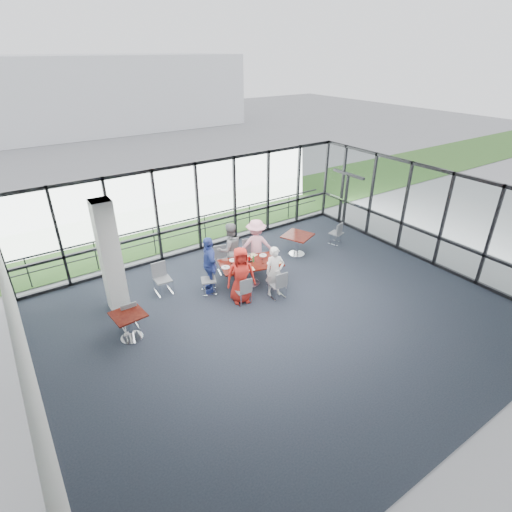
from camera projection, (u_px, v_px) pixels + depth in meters
floor at (285, 317)px, 10.94m from camera, size 12.00×10.00×0.02m
ceiling at (289, 207)px, 9.45m from camera, size 12.00×10.00×0.04m
wall_left at (25, 356)px, 7.20m from camera, size 0.10×10.00×3.20m
wall_front at (475, 388)px, 6.53m from camera, size 12.00×0.10×3.20m
curtain_wall_back at (198, 208)px, 13.85m from camera, size 12.00×0.10×3.20m
curtain_wall_right at (430, 216)px, 13.17m from camera, size 0.10×10.00×3.20m
exit_door at (346, 200)px, 16.18m from camera, size 0.12×1.60×2.10m
structural_column at (110, 257)px, 10.60m from camera, size 0.50×0.50×3.20m
apron at (151, 209)px, 18.27m from camera, size 80.00×70.00×0.02m
grass_strip at (168, 222)px, 16.79m from camera, size 80.00×5.00×0.01m
hangar_main at (98, 93)px, 34.97m from camera, size 24.00×10.00×6.00m
guard_rail at (193, 231)px, 14.80m from camera, size 12.00×0.06×0.06m
main_table at (250, 266)px, 12.17m from camera, size 2.06×1.46×0.75m
side_table_left at (129, 318)px, 9.84m from camera, size 0.82×0.82×0.75m
side_table_right at (298, 238)px, 13.93m from camera, size 1.19×1.19×0.75m
diner_near_left at (241, 275)px, 11.25m from camera, size 0.96×0.79×1.69m
diner_near_right at (275, 272)px, 11.58m from camera, size 0.66×0.57×1.54m
diner_far_left at (230, 249)px, 12.60m from camera, size 0.90×0.60×1.77m
diner_far_right at (256, 245)px, 12.88m from camera, size 1.27×1.06×1.75m
diner_end at (209, 264)px, 11.73m from camera, size 0.78×1.13×1.76m
chair_main_nl at (242, 290)px, 11.36m from camera, size 0.44×0.44×0.82m
chair_main_nr at (277, 284)px, 11.61m from camera, size 0.44×0.44×0.85m
chair_main_fl at (225, 260)px, 12.89m from camera, size 0.54×0.54×0.89m
chair_main_fr at (254, 255)px, 13.12m from camera, size 0.61×0.61×0.99m
chair_main_end at (209, 280)px, 11.81m from camera, size 0.55×0.55×0.87m
chair_spare_la at (128, 315)px, 10.29m from camera, size 0.42×0.42×0.85m
chair_spare_lb at (163, 280)px, 11.75m from camera, size 0.49×0.49×0.94m
chair_spare_r at (336, 233)px, 14.79m from camera, size 0.52×0.52×0.86m
plate_nl at (239, 270)px, 11.67m from camera, size 0.27×0.27×0.01m
plate_nr at (271, 263)px, 12.05m from camera, size 0.26×0.26×0.01m
plate_fl at (233, 260)px, 12.23m from camera, size 0.25×0.25×0.01m
plate_fr at (263, 255)px, 12.51m from camera, size 0.24×0.24×0.01m
plate_end at (226, 267)px, 11.83m from camera, size 0.25×0.25×0.01m
tumbler_a at (246, 265)px, 11.83m from camera, size 0.07×0.07×0.14m
tumbler_b at (263, 261)px, 12.03m from camera, size 0.07×0.07×0.13m
tumbler_c at (250, 257)px, 12.26m from camera, size 0.07×0.07×0.15m
tumbler_d at (232, 266)px, 11.80m from camera, size 0.06×0.06×0.13m
menu_a at (249, 269)px, 11.74m from camera, size 0.38×0.31×0.00m
menu_b at (278, 262)px, 12.12m from camera, size 0.33×0.26×0.00m
menu_c at (252, 255)px, 12.52m from camera, size 0.37×0.31×0.00m
condiment_caddy at (250, 261)px, 12.12m from camera, size 0.10×0.07×0.04m
ketchup_bottle at (249, 259)px, 12.11m from camera, size 0.06×0.06×0.18m
green_bottle at (253, 259)px, 12.10m from camera, size 0.05×0.05×0.20m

